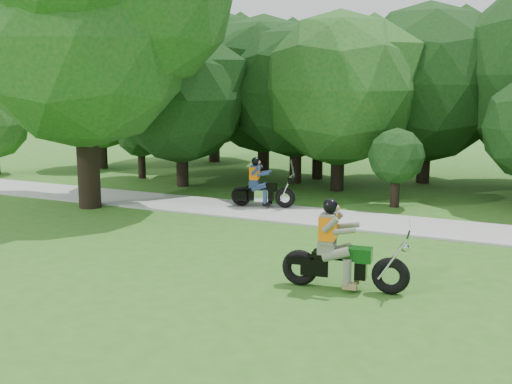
% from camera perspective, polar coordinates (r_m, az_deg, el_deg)
% --- Properties ---
extents(ground, '(100.00, 100.00, 0.00)m').
position_cam_1_polar(ground, '(10.22, 10.03, -13.36)').
color(ground, '#33641C').
rests_on(ground, ground).
extents(walkway, '(60.00, 2.20, 0.06)m').
position_cam_1_polar(walkway, '(17.70, 16.56, -3.20)').
color(walkway, '#AAAAA5').
rests_on(walkway, ground).
extents(big_tree_west, '(8.64, 6.56, 9.96)m').
position_cam_1_polar(big_tree_west, '(20.47, -14.72, 14.85)').
color(big_tree_west, black).
rests_on(big_tree_west, ground).
extents(chopper_motorcycle, '(2.48, 0.77, 1.77)m').
position_cam_1_polar(chopper_motorcycle, '(12.43, 7.34, -5.69)').
color(chopper_motorcycle, black).
rests_on(chopper_motorcycle, ground).
extents(touring_motorcycle, '(1.99, 0.89, 1.53)m').
position_cam_1_polar(touring_motorcycle, '(19.56, 0.26, 0.28)').
color(touring_motorcycle, black).
rests_on(touring_motorcycle, walkway).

